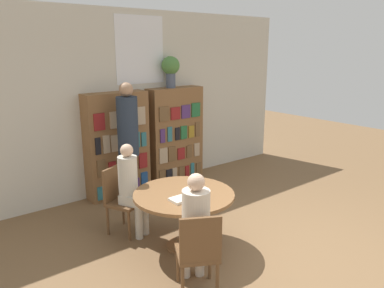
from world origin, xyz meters
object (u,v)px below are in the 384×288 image
(chair_near_camera, at_px, (198,250))
(librarian_standing, at_px, (128,131))
(bookshelf_right, at_px, (175,135))
(reading_table, at_px, (184,202))
(flower_vase, at_px, (171,68))
(seated_reader_left, at_px, (131,185))
(chair_left_side, at_px, (120,196))
(seated_reader_right, at_px, (195,222))
(bookshelf_left, at_px, (117,145))

(chair_near_camera, distance_m, librarian_standing, 2.52)
(bookshelf_right, height_order, reading_table, bookshelf_right)
(flower_vase, bearing_deg, seated_reader_left, -139.71)
(chair_left_side, height_order, seated_reader_right, seated_reader_right)
(bookshelf_right, height_order, seated_reader_left, bookshelf_right)
(chair_left_side, height_order, seated_reader_left, seated_reader_left)
(bookshelf_left, relative_size, chair_left_side, 1.93)
(flower_vase, relative_size, librarian_standing, 0.28)
(chair_left_side, bearing_deg, bookshelf_right, -171.46)
(chair_near_camera, relative_size, chair_left_side, 1.00)
(seated_reader_right, xyz_separation_m, librarian_standing, (0.48, 2.20, 0.48))
(reading_table, xyz_separation_m, librarian_standing, (0.11, 1.53, 0.58))
(chair_near_camera, height_order, seated_reader_right, seated_reader_right)
(seated_reader_left, height_order, seated_reader_right, seated_reader_right)
(chair_left_side, bearing_deg, seated_reader_left, 90.00)
(chair_near_camera, bearing_deg, bookshelf_left, 106.05)
(reading_table, relative_size, seated_reader_left, 0.99)
(seated_reader_left, xyz_separation_m, seated_reader_right, (-0.04, -1.36, 0.02))
(bookshelf_left, bearing_deg, flower_vase, 0.26)
(seated_reader_right, relative_size, librarian_standing, 0.65)
(bookshelf_left, xyz_separation_m, bookshelf_right, (1.16, 0.00, -0.00))
(bookshelf_right, height_order, seated_reader_right, bookshelf_right)
(bookshelf_left, height_order, bookshelf_right, same)
(librarian_standing, bearing_deg, bookshelf_right, 22.20)
(flower_vase, bearing_deg, reading_table, -121.86)
(reading_table, distance_m, seated_reader_right, 0.77)
(reading_table, distance_m, chair_near_camera, 0.95)
(bookshelf_left, xyz_separation_m, seated_reader_left, (-0.51, -1.34, -0.17))
(seated_reader_left, bearing_deg, chair_near_camera, 59.86)
(reading_table, relative_size, chair_left_side, 1.37)
(flower_vase, height_order, reading_table, flower_vase)
(chair_left_side, bearing_deg, bookshelf_left, -141.98)
(bookshelf_left, height_order, chair_near_camera, bookshelf_left)
(reading_table, bearing_deg, seated_reader_right, -118.56)
(bookshelf_right, relative_size, seated_reader_right, 1.39)
(flower_vase, distance_m, librarian_standing, 1.53)
(bookshelf_left, height_order, flower_vase, flower_vase)
(bookshelf_left, relative_size, reading_table, 1.41)
(bookshelf_left, distance_m, chair_near_camera, 2.95)
(bookshelf_left, distance_m, librarian_standing, 0.60)
(chair_left_side, distance_m, librarian_standing, 1.10)
(flower_vase, bearing_deg, bookshelf_left, -179.74)
(seated_reader_right, distance_m, librarian_standing, 2.30)
(seated_reader_right, bearing_deg, seated_reader_left, 116.89)
(flower_vase, distance_m, reading_table, 2.80)
(bookshelf_right, bearing_deg, librarian_standing, -157.80)
(librarian_standing, bearing_deg, chair_left_side, -127.52)
(reading_table, relative_size, chair_near_camera, 1.37)
(bookshelf_left, distance_m, bookshelf_right, 1.16)
(seated_reader_left, relative_size, librarian_standing, 0.64)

